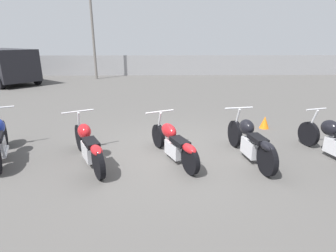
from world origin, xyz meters
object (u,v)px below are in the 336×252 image
motorcycle_slot_1 (88,145)px  motorcycle_slot_2 (174,143)px  parked_van (4,65)px  traffic_cone_near (265,122)px  light_pole_right (91,5)px  motorcycle_slot_3 (250,141)px

motorcycle_slot_1 → motorcycle_slot_2: motorcycle_slot_1 is taller
parked_van → traffic_cone_near: size_ratio=13.68×
motorcycle_slot_2 → traffic_cone_near: motorcycle_slot_2 is taller
traffic_cone_near → motorcycle_slot_2: bearing=-143.0°
motorcycle_slot_1 → traffic_cone_near: 5.10m
motorcycle_slot_1 → parked_van: (-7.77, 10.92, 0.72)m
light_pole_right → motorcycle_slot_1: bearing=-77.4°
motorcycle_slot_3 → traffic_cone_near: bearing=53.0°
parked_van → motorcycle_slot_2: bearing=-99.0°
parked_van → traffic_cone_near: 15.12m
light_pole_right → motorcycle_slot_2: size_ratio=4.09×
light_pole_right → parked_van: bearing=-156.9°
light_pole_right → parked_van: (-4.86, -2.07, -3.50)m
light_pole_right → motorcycle_slot_3: bearing=-63.8°
motorcycle_slot_3 → traffic_cone_near: motorcycle_slot_3 is taller
motorcycle_slot_2 → traffic_cone_near: 3.50m
motorcycle_slot_2 → motorcycle_slot_3: 1.65m
motorcycle_slot_2 → parked_van: 14.42m
light_pole_right → motorcycle_slot_1: size_ratio=4.01×
light_pole_right → motorcycle_slot_1: (2.91, -12.99, -4.22)m
parked_van → traffic_cone_near: parked_van is taller
motorcycle_slot_1 → motorcycle_slot_3: (3.43, 0.12, 0.02)m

